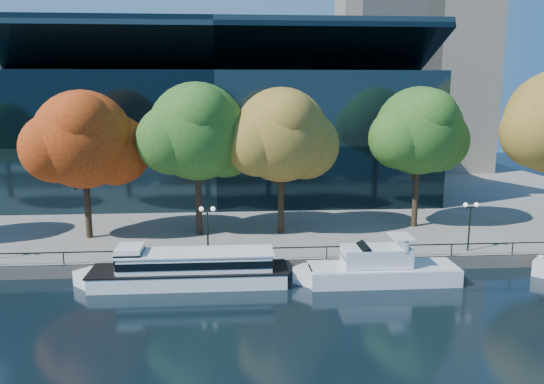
{
  "coord_description": "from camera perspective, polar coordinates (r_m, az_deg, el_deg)",
  "views": [
    {
      "loc": [
        -2.1,
        -35.93,
        13.91
      ],
      "look_at": [
        1.07,
        8.0,
        5.44
      ],
      "focal_mm": 35.0,
      "sensor_mm": 36.0,
      "label": 1
    }
  ],
  "objects": [
    {
      "name": "ground",
      "position": [
        38.58,
        -0.74,
        -10.25
      ],
      "size": [
        160.0,
        160.0,
        0.0
      ],
      "primitive_type": "plane",
      "color": "black",
      "rests_on": "ground"
    },
    {
      "name": "promenade",
      "position": [
        73.57,
        -2.42,
        0.37
      ],
      "size": [
        90.0,
        67.08,
        1.0
      ],
      "color": "slate",
      "rests_on": "ground"
    },
    {
      "name": "cruiser_near",
      "position": [
        39.97,
        11.17,
        -8.04
      ],
      "size": [
        12.09,
        3.11,
        3.5
      ],
      "color": "white",
      "rests_on": "ground"
    },
    {
      "name": "tree_3",
      "position": [
        47.38,
        1.21,
        5.94
      ],
      "size": [
        10.53,
        8.63,
        13.22
      ],
      "color": "black",
      "rests_on": "promenade"
    },
    {
      "name": "railing",
      "position": [
        41.02,
        -1.02,
        -6.08
      ],
      "size": [
        88.2,
        0.08,
        0.99
      ],
      "color": "black",
      "rests_on": "promenade"
    },
    {
      "name": "tree_4",
      "position": [
        51.72,
        15.7,
        6.16
      ],
      "size": [
        10.25,
        8.41,
        13.3
      ],
      "color": "black",
      "rests_on": "promenade"
    },
    {
      "name": "tree_2",
      "position": [
        47.43,
        -7.87,
        6.25
      ],
      "size": [
        10.83,
        8.88,
        13.68
      ],
      "color": "black",
      "rests_on": "promenade"
    },
    {
      "name": "tree_1",
      "position": [
        48.56,
        -19.45,
        5.14
      ],
      "size": [
        10.6,
        8.69,
        12.99
      ],
      "color": "black",
      "rests_on": "promenade"
    },
    {
      "name": "lamp_1",
      "position": [
        41.68,
        -6.97,
        -2.98
      ],
      "size": [
        1.26,
        0.36,
        4.03
      ],
      "color": "black",
      "rests_on": "promenade"
    },
    {
      "name": "tour_boat",
      "position": [
        39.34,
        -9.4,
        -8.03
      ],
      "size": [
        15.54,
        3.47,
        2.95
      ],
      "color": "white",
      "rests_on": "ground"
    },
    {
      "name": "lamp_2",
      "position": [
        45.76,
        20.54,
        -2.35
      ],
      "size": [
        1.26,
        0.36,
        4.03
      ],
      "color": "black",
      "rests_on": "promenade"
    },
    {
      "name": "convention_building",
      "position": [
        67.96,
        -5.75,
        6.27
      ],
      "size": [
        50.0,
        24.57,
        21.43
      ],
      "color": "black",
      "rests_on": "ground"
    }
  ]
}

